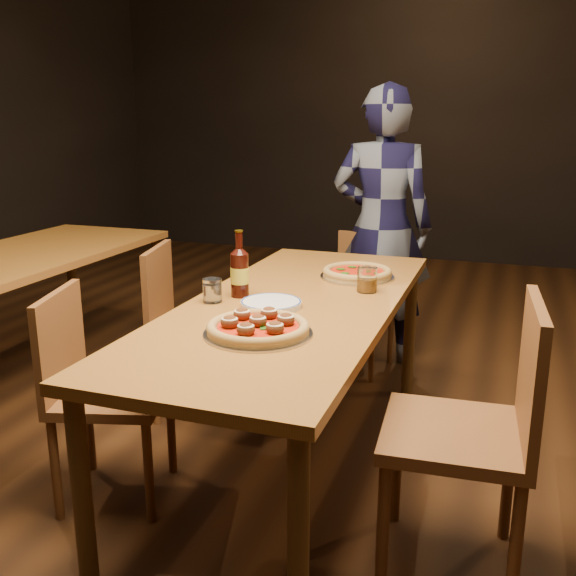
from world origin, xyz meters
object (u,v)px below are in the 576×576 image
(chair_main_sw, at_px, (198,327))
(pizza_margherita, at_px, (357,273))
(table_main, at_px, (292,319))
(water_glass, at_px, (212,290))
(table_left, at_px, (7,271))
(amber_glass, at_px, (367,280))
(pizza_meatball, at_px, (258,327))
(chair_end, at_px, (356,301))
(diner, at_px, (382,227))
(beer_bottle, at_px, (240,273))
(plate_stack, at_px, (271,304))
(chair_main_e, at_px, (455,432))
(chair_main_nw, at_px, (113,393))

(chair_main_sw, relative_size, pizza_margherita, 2.62)
(table_main, relative_size, water_glass, 21.13)
(table_left, relative_size, amber_glass, 18.98)
(pizza_meatball, relative_size, pizza_margherita, 1.10)
(chair_end, bearing_deg, amber_glass, -66.29)
(pizza_meatball, bearing_deg, diner, 88.36)
(diner, bearing_deg, table_left, 29.63)
(beer_bottle, height_order, amber_glass, beer_bottle)
(table_main, distance_m, pizza_meatball, 0.42)
(table_main, relative_size, beer_bottle, 7.44)
(beer_bottle, distance_m, diner, 1.47)
(table_main, height_order, amber_glass, amber_glass)
(chair_main_sw, distance_m, plate_stack, 0.82)
(pizza_margherita, bearing_deg, chair_main_e, -58.51)
(amber_glass, bearing_deg, beer_bottle, -153.09)
(table_main, distance_m, chair_main_sw, 0.79)
(chair_main_sw, bearing_deg, diner, -47.62)
(chair_end, bearing_deg, plate_stack, -83.14)
(table_left, relative_size, pizza_margherita, 5.87)
(chair_main_nw, xyz_separation_m, chair_main_e, (1.28, 0.01, 0.05))
(table_left, distance_m, chair_main_e, 2.49)
(pizza_margherita, distance_m, amber_glass, 0.25)
(table_left, xyz_separation_m, chair_end, (1.68, 0.93, -0.26))
(chair_end, distance_m, pizza_margherita, 0.85)
(pizza_margherita, bearing_deg, table_left, -174.32)
(chair_end, bearing_deg, chair_main_nw, -101.01)
(chair_main_nw, relative_size, amber_glass, 8.30)
(water_glass, height_order, diner, diner)
(chair_main_e, relative_size, amber_glass, 9.27)
(plate_stack, distance_m, beer_bottle, 0.22)
(table_left, xyz_separation_m, pizza_meatball, (1.72, -0.71, 0.10))
(plate_stack, relative_size, beer_bottle, 0.88)
(chair_main_sw, distance_m, pizza_meatball, 1.10)
(chair_main_e, xyz_separation_m, pizza_margherita, (-0.53, 0.87, 0.28))
(table_main, bearing_deg, chair_main_nw, -146.17)
(amber_glass, distance_m, diner, 1.21)
(pizza_meatball, relative_size, water_glass, 3.95)
(chair_main_sw, xyz_separation_m, diner, (0.71, 1.05, 0.38))
(plate_stack, distance_m, diner, 1.54)
(pizza_margherita, bearing_deg, pizza_meatball, -98.40)
(water_glass, bearing_deg, chair_end, 78.28)
(pizza_margherita, height_order, beer_bottle, beer_bottle)
(chair_main_nw, relative_size, plate_stack, 3.68)
(chair_end, bearing_deg, beer_bottle, -91.30)
(pizza_margherita, distance_m, water_glass, 0.74)
(table_left, relative_size, pizza_meatball, 5.36)
(plate_stack, distance_m, amber_glass, 0.46)
(pizza_meatball, bearing_deg, amber_glass, 70.90)
(table_left, bearing_deg, chair_end, 29.08)
(chair_end, xyz_separation_m, diner, (0.09, 0.21, 0.41))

